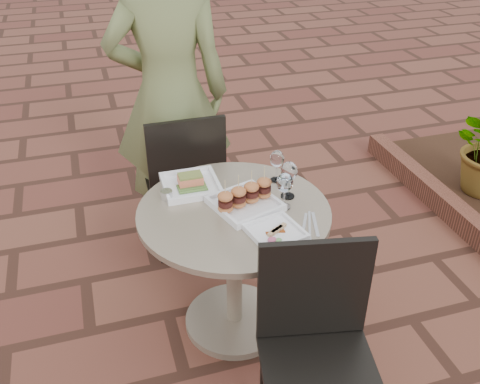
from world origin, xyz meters
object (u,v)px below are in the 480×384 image
object	(u,v)px
diner	(170,96)
plate_salmon	(191,184)
plate_sliders	(245,199)
cafe_table	(234,251)
chair_far	(185,173)
plate_tuna	(275,232)
chair_near	(317,337)

from	to	relation	value
diner	plate_salmon	xyz separation A→B (m)	(-0.03, -0.65, -0.20)
plate_salmon	plate_sliders	world-z (taller)	plate_sliders
cafe_table	plate_sliders	bearing A→B (deg)	8.71
cafe_table	plate_sliders	xyz separation A→B (m)	(0.06, 0.01, 0.29)
chair_far	plate_salmon	size ratio (longest dim) A/B	3.41
plate_salmon	cafe_table	bearing A→B (deg)	-58.88
plate_salmon	plate_tuna	world-z (taller)	plate_salmon
cafe_table	chair_far	world-z (taller)	chair_far
chair_near	plate_tuna	size ratio (longest dim) A/B	3.61
cafe_table	chair_near	xyz separation A→B (m)	(0.13, -0.68, 0.07)
chair_near	plate_salmon	xyz separation A→B (m)	(-0.28, 0.92, 0.20)
cafe_table	plate_tuna	distance (m)	0.37
chair_far	plate_tuna	xyz separation A→B (m)	(0.21, -0.94, 0.19)
diner	plate_salmon	world-z (taller)	diner
chair_far	plate_sliders	distance (m)	0.75
chair_near	plate_salmon	bearing A→B (deg)	118.59
chair_far	plate_sliders	bearing A→B (deg)	102.57
plate_tuna	plate_salmon	bearing A→B (deg)	118.81
plate_tuna	plate_sliders	bearing A→B (deg)	103.76
plate_salmon	chair_far	bearing A→B (deg)	82.86
chair_near	plate_sliders	distance (m)	0.72
chair_near	diner	xyz separation A→B (m)	(-0.25, 1.57, 0.40)
plate_tuna	chair_near	bearing A→B (deg)	-88.02
cafe_table	chair_far	xyz separation A→B (m)	(-0.09, 0.70, 0.07)
chair_far	cafe_table	bearing A→B (deg)	97.91
plate_sliders	plate_tuna	bearing A→B (deg)	-76.24
cafe_table	chair_far	distance (m)	0.71
cafe_table	plate_salmon	distance (m)	0.39
cafe_table	chair_near	world-z (taller)	chair_near
diner	cafe_table	bearing A→B (deg)	105.55
plate_sliders	plate_tuna	size ratio (longest dim) A/B	1.35
chair_near	plate_tuna	distance (m)	0.48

